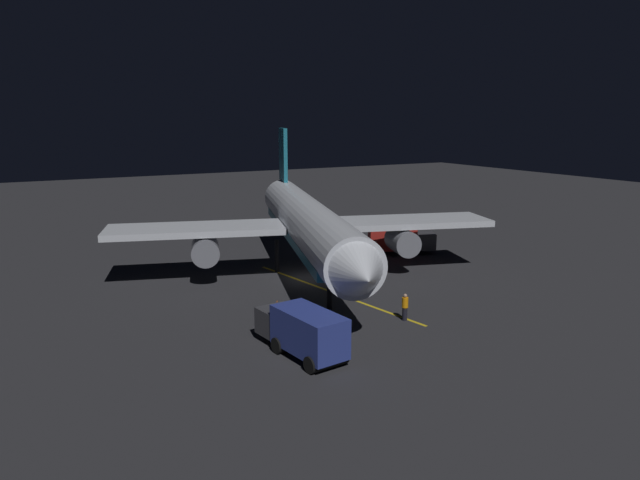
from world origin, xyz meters
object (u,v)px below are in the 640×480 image
(airliner, at_px, (306,223))
(traffic_cone_near_left, at_px, (277,305))
(catering_truck, at_px, (398,240))
(traffic_cone_near_right, at_px, (344,320))
(ground_crew_worker, at_px, (405,307))
(traffic_cone_under_wing, at_px, (319,311))
(baggage_truck, at_px, (303,332))

(airliner, distance_m, traffic_cone_near_left, 9.10)
(airliner, distance_m, catering_truck, 12.01)
(catering_truck, height_order, traffic_cone_near_right, catering_truck)
(ground_crew_worker, distance_m, traffic_cone_under_wing, 5.56)
(traffic_cone_near_right, xyz_separation_m, traffic_cone_under_wing, (0.61, -2.23, 0.00))
(baggage_truck, distance_m, catering_truck, 25.10)
(traffic_cone_under_wing, bearing_deg, airliner, -112.62)
(ground_crew_worker, xyz_separation_m, traffic_cone_near_right, (3.66, -1.28, -0.64))
(ground_crew_worker, bearing_deg, baggage_truck, 12.21)
(airliner, distance_m, ground_crew_worker, 12.61)
(airliner, bearing_deg, baggage_truck, 61.86)
(ground_crew_worker, bearing_deg, traffic_cone_under_wing, -39.37)
(catering_truck, xyz_separation_m, traffic_cone_near_left, (16.61, 9.05, -1.05))
(airliner, height_order, traffic_cone_near_left, airliner)
(catering_truck, bearing_deg, traffic_cone_near_left, 28.58)
(airliner, height_order, ground_crew_worker, airliner)
(catering_truck, height_order, traffic_cone_near_left, catering_truck)
(airliner, relative_size, catering_truck, 5.45)
(ground_crew_worker, xyz_separation_m, traffic_cone_under_wing, (4.27, -3.50, -0.64))
(catering_truck, distance_m, ground_crew_worker, 18.39)
(baggage_truck, distance_m, ground_crew_worker, 8.29)
(baggage_truck, distance_m, traffic_cone_near_right, 5.47)
(baggage_truck, distance_m, traffic_cone_under_wing, 6.59)
(ground_crew_worker, xyz_separation_m, traffic_cone_near_left, (6.07, -6.02, -0.64))
(catering_truck, height_order, ground_crew_worker, catering_truck)
(traffic_cone_near_left, bearing_deg, baggage_truck, 75.41)
(traffic_cone_near_right, bearing_deg, baggage_truck, 34.36)
(catering_truck, relative_size, ground_crew_worker, 3.68)
(baggage_truck, relative_size, traffic_cone_under_wing, 11.77)
(airliner, xyz_separation_m, catering_truck, (-11.22, -2.97, -3.07))
(baggage_truck, bearing_deg, traffic_cone_under_wing, -126.05)
(baggage_truck, bearing_deg, airliner, -118.14)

